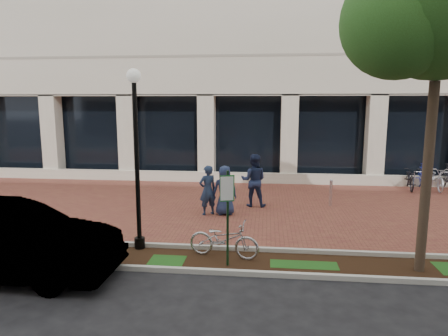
# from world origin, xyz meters

# --- Properties ---
(ground) EXTENTS (120.00, 120.00, 0.00)m
(ground) POSITION_xyz_m (0.00, 0.00, 0.00)
(ground) COLOR black
(ground) RESTS_ON ground
(brick_plaza) EXTENTS (40.00, 9.00, 0.01)m
(brick_plaza) POSITION_xyz_m (0.00, 0.00, 0.01)
(brick_plaza) COLOR brown
(brick_plaza) RESTS_ON ground
(planting_strip) EXTENTS (40.00, 1.50, 0.01)m
(planting_strip) POSITION_xyz_m (0.00, -5.25, 0.01)
(planting_strip) COLOR black
(planting_strip) RESTS_ON ground
(curb_plaza_side) EXTENTS (40.00, 0.12, 0.12)m
(curb_plaza_side) POSITION_xyz_m (0.00, -4.50, 0.06)
(curb_plaza_side) COLOR beige
(curb_plaza_side) RESTS_ON ground
(curb_street_side) EXTENTS (40.00, 0.12, 0.12)m
(curb_street_side) POSITION_xyz_m (0.00, -6.00, 0.06)
(curb_street_side) COLOR beige
(curb_street_side) RESTS_ON ground
(parking_sign) EXTENTS (0.34, 0.07, 2.31)m
(parking_sign) POSITION_xyz_m (0.06, -5.50, 1.48)
(parking_sign) COLOR #133619
(parking_sign) RESTS_ON ground
(lamppost) EXTENTS (0.36, 0.36, 4.69)m
(lamppost) POSITION_xyz_m (-2.38, -4.60, 2.64)
(lamppost) COLOR black
(lamppost) RESTS_ON ground
(street_tree) EXTENTS (4.40, 3.67, 7.98)m
(street_tree) POSITION_xyz_m (4.57, -5.27, 5.91)
(street_tree) COLOR #4E3C2C
(street_tree) RESTS_ON ground
(locked_bicycle) EXTENTS (1.90, 0.97, 0.95)m
(locked_bicycle) POSITION_xyz_m (-0.08, -4.97, 0.48)
(locked_bicycle) COLOR #AFB0B4
(locked_bicycle) RESTS_ON ground
(pedestrian_left) EXTENTS (0.76, 0.70, 1.74)m
(pedestrian_left) POSITION_xyz_m (-1.05, -1.21, 0.87)
(pedestrian_left) COLOR #1E2E4B
(pedestrian_left) RESTS_ON ground
(pedestrian_mid) EXTENTS (1.00, 0.79, 1.97)m
(pedestrian_mid) POSITION_xyz_m (0.48, 0.14, 0.99)
(pedestrian_mid) COLOR #1C2646
(pedestrian_mid) RESTS_ON ground
(pedestrian_right) EXTENTS (0.95, 0.74, 1.72)m
(pedestrian_right) POSITION_xyz_m (-0.46, -1.13, 0.86)
(pedestrian_right) COLOR #1F2A4D
(pedestrian_right) RESTS_ON ground
(bollard) EXTENTS (0.12, 0.12, 1.04)m
(bollard) POSITION_xyz_m (3.36, 0.44, 0.53)
(bollard) COLOR silver
(bollard) RESTS_ON ground
(sedan_near_curb) EXTENTS (4.99, 1.76, 1.64)m
(sedan_near_curb) POSITION_xyz_m (-4.76, -6.62, 0.82)
(sedan_near_curb) COLOR silver
(sedan_near_curb) RESTS_ON ground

